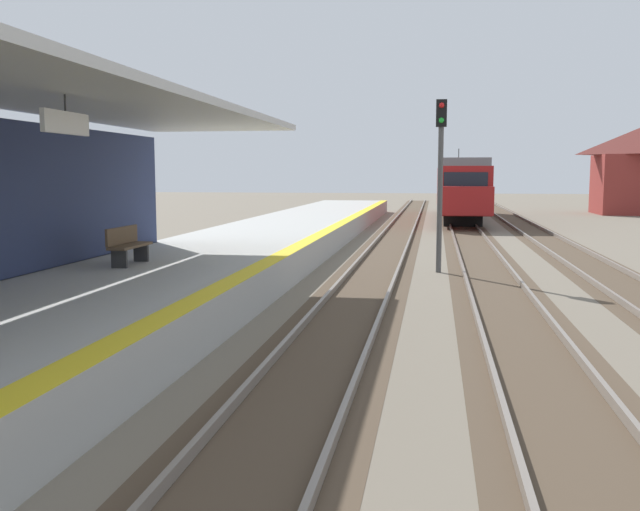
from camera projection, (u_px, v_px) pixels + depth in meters
station_platform at (169, 282)px, 16.72m from camera, size 5.00×80.00×0.91m
track_pair_nearest_platform at (369, 279)px, 19.99m from camera, size 2.34×120.00×0.16m
track_pair_middle at (493, 282)px, 19.45m from camera, size 2.34×120.00×0.16m
track_pair_far_side at (623, 285)px, 18.91m from camera, size 2.34×120.00×0.16m
approaching_train at (460, 186)px, 46.30m from camera, size 2.93×19.60×4.76m
rail_signal_post at (440, 167)px, 21.29m from camera, size 0.32×0.34×5.20m
platform_bench at (127, 244)px, 16.43m from camera, size 0.45×1.60×0.88m
distant_trackside_house at (640, 169)px, 52.23m from camera, size 6.60×5.28×6.40m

